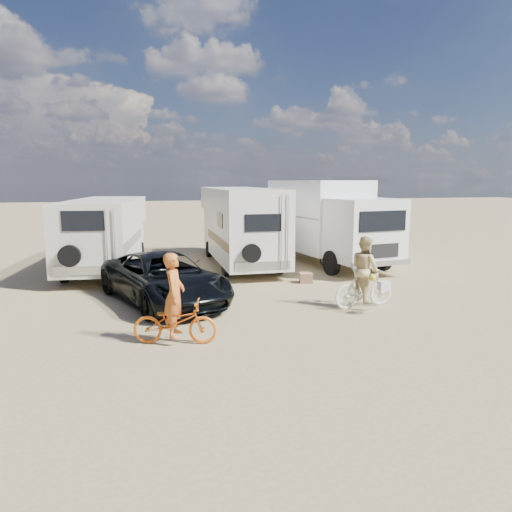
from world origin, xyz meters
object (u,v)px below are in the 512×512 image
object	(u,v)px
rider_man	(175,303)
cooler	(197,295)
dark_suv	(164,278)
rv_left	(106,235)
bike_man	(175,322)
bike_woman	(364,288)
crate	(306,278)
rider_woman	(365,275)
bike_parked	(338,256)
rv_main	(240,227)
box_truck	(330,223)

from	to	relation	value
rider_man	cooler	bearing A→B (deg)	0.56
dark_suv	cooler	world-z (taller)	dark_suv
rv_left	bike_man	distance (m)	9.44
rv_left	bike_man	world-z (taller)	rv_left
bike_woman	crate	bearing A→B (deg)	-0.26
bike_woman	rider_woman	xyz separation A→B (m)	(0.00, 0.00, 0.36)
cooler	crate	bearing A→B (deg)	34.69
bike_man	bike_parked	xyz separation A→B (m)	(7.31, 7.56, -0.04)
rider_man	rider_woman	size ratio (longest dim) A/B	0.99
bike_woman	bike_parked	size ratio (longest dim) A/B	1.11
bike_man	cooler	xyz separation A→B (m)	(0.90, 3.33, -0.26)
rv_main	cooler	world-z (taller)	rv_main
rv_main	bike_parked	world-z (taller)	rv_main
rv_main	box_truck	size ratio (longest dim) A/B	1.07
bike_man	box_truck	bearing A→B (deg)	-25.54
rv_main	bike_woman	distance (m)	7.67
box_truck	bike_parked	distance (m)	1.47
rv_main	bike_parked	bearing A→B (deg)	-18.84
crate	bike_parked	bearing A→B (deg)	47.29
cooler	crate	size ratio (longest dim) A/B	1.28
rv_left	dark_suv	distance (m)	5.97
crate	rv_left	bearing A→B (deg)	148.07
bike_man	rider_woman	xyz separation A→B (m)	(5.35, 1.59, 0.44)
rider_woman	cooler	size ratio (longest dim) A/B	3.34
rider_man	crate	world-z (taller)	rider_man
rider_man	bike_parked	size ratio (longest dim) A/B	1.09
bike_man	rv_left	bearing A→B (deg)	27.30
rider_man	cooler	xyz separation A→B (m)	(0.90, 3.33, -0.69)
bike_parked	rv_main	bearing A→B (deg)	67.22
bike_man	bike_parked	size ratio (longest dim) A/B	1.09
rv_main	cooler	xyz separation A→B (m)	(-2.58, -5.62, -1.38)
rv_left	bike_parked	bearing A→B (deg)	-3.29
bike_man	bike_parked	distance (m)	10.52
box_truck	bike_woman	bearing A→B (deg)	-113.03
crate	rv_main	bearing A→B (deg)	109.66
box_truck	bike_parked	world-z (taller)	box_truck
rv_left	bike_man	size ratio (longest dim) A/B	4.05
rv_left	rider_woman	bearing A→B (deg)	-39.58
bike_woman	cooler	size ratio (longest dim) A/B	3.39
bike_man	crate	bearing A→B (deg)	-29.08
bike_woman	cooler	bearing A→B (deg)	60.82
box_truck	bike_parked	size ratio (longest dim) A/B	4.20
rider_man	box_truck	bearing A→B (deg)	-25.54
dark_suv	box_truck	bearing A→B (deg)	12.63
bike_woman	rider_woman	distance (m)	0.36
bike_parked	cooler	size ratio (longest dim) A/B	3.05
cooler	bike_woman	bearing A→B (deg)	-8.76
bike_man	bike_woman	bearing A→B (deg)	-57.85
bike_woman	crate	world-z (taller)	bike_woman
dark_suv	cooler	size ratio (longest dim) A/B	9.35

